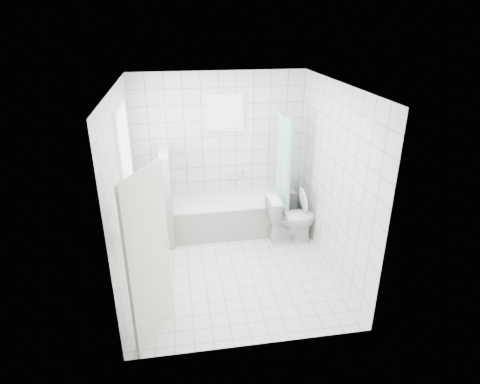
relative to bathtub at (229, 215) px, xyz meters
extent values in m
plane|color=white|center=(-0.09, -1.12, -0.29)|extent=(3.00, 3.00, 0.00)
plane|color=white|center=(-0.09, -1.12, 2.31)|extent=(3.00, 3.00, 0.00)
cube|color=white|center=(-0.09, 0.38, 1.01)|extent=(2.80, 0.02, 2.60)
cube|color=white|center=(-0.09, -2.62, 1.01)|extent=(2.80, 0.02, 2.60)
cube|color=white|center=(-1.49, -1.12, 1.01)|extent=(0.02, 3.00, 2.60)
cube|color=white|center=(1.31, -1.12, 1.01)|extent=(0.02, 3.00, 2.60)
cube|color=white|center=(-1.44, -0.82, 1.31)|extent=(0.01, 0.90, 1.40)
cube|color=white|center=(0.01, 0.33, 1.66)|extent=(0.50, 0.01, 0.50)
cube|color=white|center=(-1.40, -0.82, 0.57)|extent=(0.18, 1.02, 0.08)
cube|color=silver|center=(-1.15, -2.25, 0.71)|extent=(0.40, 0.73, 2.00)
cube|color=white|center=(0.00, 0.00, -0.02)|extent=(1.83, 0.75, 0.55)
cube|color=white|center=(0.00, 0.00, 0.27)|extent=(1.85, 0.77, 0.03)
cube|color=white|center=(-0.99, -0.05, 0.46)|extent=(0.15, 0.85, 1.50)
cube|color=white|center=(1.02, 0.25, -0.02)|extent=(0.40, 0.24, 0.55)
imported|color=white|center=(0.94, -0.48, 0.11)|extent=(0.80, 0.48, 0.80)
cylinder|color=silver|center=(0.86, -0.02, 1.71)|extent=(0.02, 0.80, 0.02)
cube|color=silver|center=(0.10, 0.33, 0.56)|extent=(0.18, 0.06, 0.06)
imported|color=silver|center=(-1.39, -0.71, 0.77)|extent=(0.18, 0.18, 0.33)
imported|color=#2E81D1|center=(-1.39, -1.00, 0.71)|extent=(0.10, 0.10, 0.20)
imported|color=pink|center=(-1.39, -1.18, 0.77)|extent=(0.17, 0.17, 0.33)
imported|color=#C0608E|center=(-1.39, -0.53, 0.70)|extent=(0.10, 0.10, 0.18)
cylinder|color=blue|center=(1.09, 0.27, 0.37)|extent=(0.06, 0.06, 0.22)
cylinder|color=green|center=(0.95, 0.17, 0.38)|extent=(0.06, 0.06, 0.23)
cylinder|color=red|center=(0.96, 0.28, 0.36)|extent=(0.06, 0.06, 0.21)
camera|label=1|loc=(-0.79, -5.96, 3.07)|focal=30.00mm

